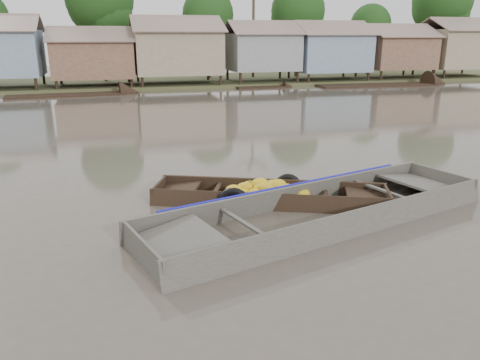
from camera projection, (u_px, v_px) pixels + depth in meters
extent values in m
plane|color=#50493D|center=(268.00, 236.00, 9.57)|extent=(120.00, 120.00, 0.00)
cube|color=#384723|center=(143.00, 83.00, 39.91)|extent=(120.00, 12.00, 0.50)
cube|color=brown|center=(93.00, 59.00, 35.06)|extent=(5.80, 4.60, 2.70)
cube|color=brown|center=(91.00, 34.00, 33.39)|extent=(6.20, 2.67, 1.14)
cube|color=brown|center=(91.00, 34.00, 35.67)|extent=(6.20, 2.67, 1.14)
cube|color=#86755C|center=(177.00, 52.00, 36.55)|extent=(6.50, 5.30, 3.30)
cube|color=brown|center=(178.00, 23.00, 34.61)|extent=(6.90, 3.08, 1.31)
cube|color=brown|center=(173.00, 24.00, 37.24)|extent=(6.90, 3.08, 1.31)
cube|color=gray|center=(262.00, 52.00, 38.37)|extent=(5.40, 4.70, 2.90)
cube|color=brown|center=(267.00, 27.00, 36.63)|extent=(5.80, 2.73, 1.17)
cube|color=brown|center=(257.00, 28.00, 38.97)|extent=(5.80, 2.73, 1.17)
cube|color=gray|center=(328.00, 52.00, 39.94)|extent=(6.00, 5.00, 3.10)
cube|color=brown|center=(337.00, 28.00, 38.10)|extent=(6.40, 2.90, 1.24)
cube|color=brown|center=(323.00, 28.00, 40.59)|extent=(6.40, 2.90, 1.24)
cube|color=brown|center=(395.00, 52.00, 41.63)|extent=(5.70, 4.90, 2.80)
cube|color=brown|center=(406.00, 30.00, 39.86)|extent=(6.10, 2.85, 1.21)
cube|color=brown|center=(389.00, 31.00, 42.29)|extent=(6.10, 2.85, 1.21)
cube|color=#86755C|center=(457.00, 49.00, 43.22)|extent=(6.30, 5.10, 3.40)
cube|color=brown|center=(471.00, 24.00, 41.32)|extent=(6.70, 2.96, 1.26)
cube|color=brown|center=(450.00, 25.00, 43.85)|extent=(6.70, 2.96, 1.26)
cylinder|color=#473323|center=(103.00, 45.00, 38.21)|extent=(0.28, 0.28, 6.30)
cylinder|color=#473323|center=(209.00, 50.00, 41.60)|extent=(0.28, 0.28, 5.25)
sphere|color=#113511|center=(208.00, 15.00, 40.71)|extent=(4.50, 4.50, 4.50)
cylinder|color=#473323|center=(297.00, 48.00, 42.68)|extent=(0.28, 0.28, 5.60)
sphere|color=#113511|center=(298.00, 11.00, 41.73)|extent=(4.80, 4.80, 4.80)
cylinder|color=#473323|center=(368.00, 53.00, 45.82)|extent=(0.28, 0.28, 4.55)
sphere|color=#113511|center=(371.00, 25.00, 45.04)|extent=(3.90, 3.90, 3.90)
cylinder|color=#473323|center=(437.00, 41.00, 46.38)|extent=(0.28, 0.28, 6.65)
sphere|color=#113511|center=(442.00, 0.00, 45.26)|extent=(5.70, 5.70, 5.70)
cylinder|color=#473323|center=(253.00, 34.00, 41.76)|extent=(0.24, 0.24, 8.00)
cube|color=black|center=(270.00, 205.00, 11.59)|extent=(5.60, 3.17, 0.08)
cube|color=black|center=(272.00, 188.00, 12.10)|extent=(5.36, 2.36, 0.53)
cube|color=black|center=(269.00, 204.00, 10.94)|extent=(5.36, 2.36, 0.53)
cube|color=black|center=(388.00, 201.00, 11.19)|extent=(0.54, 1.17, 0.50)
cube|color=black|center=(367.00, 197.00, 11.23)|extent=(1.32, 1.37, 0.20)
cube|color=black|center=(160.00, 191.00, 11.86)|extent=(0.54, 1.17, 0.50)
cube|color=black|center=(178.00, 190.00, 11.78)|extent=(1.32, 1.37, 0.20)
cube|color=black|center=(217.00, 190.00, 11.65)|extent=(0.56, 1.14, 0.05)
cube|color=black|center=(326.00, 194.00, 11.33)|extent=(0.56, 1.14, 0.05)
ellipsoid|color=yellow|center=(255.00, 193.00, 11.26)|extent=(0.42, 0.36, 0.22)
ellipsoid|color=yellow|center=(266.00, 187.00, 11.31)|extent=(0.52, 0.45, 0.27)
ellipsoid|color=yellow|center=(233.00, 190.00, 11.73)|extent=(0.50, 0.43, 0.26)
ellipsoid|color=yellow|center=(297.00, 191.00, 11.69)|extent=(0.48, 0.41, 0.25)
ellipsoid|color=yellow|center=(243.00, 194.00, 11.38)|extent=(0.49, 0.42, 0.25)
ellipsoid|color=yellow|center=(269.00, 186.00, 11.59)|extent=(0.52, 0.45, 0.27)
ellipsoid|color=yellow|center=(232.00, 195.00, 11.58)|extent=(0.42, 0.37, 0.22)
ellipsoid|color=yellow|center=(285.00, 189.00, 11.36)|extent=(0.50, 0.43, 0.26)
ellipsoid|color=yellow|center=(264.00, 186.00, 11.68)|extent=(0.49, 0.42, 0.25)
ellipsoid|color=yellow|center=(261.00, 187.00, 11.62)|extent=(0.48, 0.42, 0.25)
ellipsoid|color=yellow|center=(260.00, 183.00, 11.51)|extent=(0.52, 0.45, 0.27)
ellipsoid|color=yellow|center=(283.00, 188.00, 11.82)|extent=(0.45, 0.39, 0.24)
ellipsoid|color=yellow|center=(274.00, 198.00, 11.17)|extent=(0.44, 0.38, 0.23)
ellipsoid|color=yellow|center=(265.00, 187.00, 11.74)|extent=(0.44, 0.38, 0.23)
ellipsoid|color=yellow|center=(261.00, 188.00, 11.41)|extent=(0.51, 0.44, 0.26)
ellipsoid|color=yellow|center=(239.00, 194.00, 11.40)|extent=(0.55, 0.47, 0.28)
ellipsoid|color=yellow|center=(260.00, 185.00, 11.79)|extent=(0.43, 0.37, 0.22)
ellipsoid|color=yellow|center=(302.00, 194.00, 11.26)|extent=(0.50, 0.43, 0.26)
ellipsoid|color=yellow|center=(304.00, 190.00, 11.60)|extent=(0.54, 0.46, 0.28)
ellipsoid|color=yellow|center=(273.00, 189.00, 11.35)|extent=(0.49, 0.42, 0.25)
ellipsoid|color=yellow|center=(277.00, 192.00, 11.28)|extent=(0.48, 0.41, 0.25)
ellipsoid|color=yellow|center=(242.00, 197.00, 11.31)|extent=(0.53, 0.46, 0.27)
ellipsoid|color=yellow|center=(310.00, 201.00, 11.06)|extent=(0.46, 0.39, 0.24)
ellipsoid|color=yellow|center=(240.00, 197.00, 11.31)|extent=(0.54, 0.46, 0.28)
ellipsoid|color=yellow|center=(277.00, 185.00, 11.38)|extent=(0.56, 0.48, 0.29)
ellipsoid|color=yellow|center=(236.00, 191.00, 11.56)|extent=(0.55, 0.47, 0.28)
ellipsoid|color=yellow|center=(272.00, 184.00, 11.52)|extent=(0.42, 0.36, 0.22)
ellipsoid|color=yellow|center=(282.00, 188.00, 11.79)|extent=(0.47, 0.41, 0.24)
ellipsoid|color=yellow|center=(289.00, 190.00, 11.24)|extent=(0.43, 0.37, 0.22)
ellipsoid|color=yellow|center=(244.00, 187.00, 11.61)|extent=(0.47, 0.40, 0.24)
ellipsoid|color=yellow|center=(250.00, 186.00, 11.58)|extent=(0.55, 0.47, 0.28)
ellipsoid|color=yellow|center=(233.00, 199.00, 11.31)|extent=(0.44, 0.38, 0.23)
cylinder|color=#3F6626|center=(250.00, 184.00, 11.50)|extent=(0.04, 0.04, 0.18)
cylinder|color=#3F6626|center=(279.00, 185.00, 11.41)|extent=(0.04, 0.04, 0.18)
cylinder|color=#3F6626|center=(300.00, 186.00, 11.35)|extent=(0.04, 0.04, 0.18)
torus|color=black|center=(288.00, 187.00, 12.13)|extent=(0.74, 0.45, 0.73)
torus|color=black|center=(234.00, 203.00, 10.96)|extent=(0.79, 0.47, 0.78)
cube|color=#403C36|center=(320.00, 224.00, 10.41)|extent=(8.41, 3.96, 0.08)
cube|color=#403C36|center=(293.00, 198.00, 11.14)|extent=(8.14, 2.48, 0.67)
cube|color=#403C36|center=(354.00, 227.00, 9.50)|extent=(8.14, 2.48, 0.67)
cube|color=#403C36|center=(440.00, 182.00, 12.38)|extent=(0.62, 1.99, 0.64)
cube|color=#403C36|center=(422.00, 183.00, 12.00)|extent=(1.86, 2.10, 0.26)
cube|color=#403C36|center=(143.00, 255.00, 8.26)|extent=(0.62, 1.99, 0.64)
cube|color=#403C36|center=(179.00, 242.00, 8.60)|extent=(1.86, 2.10, 0.26)
cube|color=#403C36|center=(245.00, 224.00, 9.30)|extent=(0.64, 1.93, 0.05)
cube|color=#403C36|center=(384.00, 191.00, 11.26)|extent=(0.64, 1.93, 0.05)
cube|color=#665E54|center=(320.00, 221.00, 10.39)|extent=(6.47, 3.27, 0.02)
cube|color=#0F0F9C|center=(291.00, 187.00, 11.12)|extent=(6.57, 1.96, 0.17)
torus|color=olive|center=(414.00, 203.00, 11.47)|extent=(0.47, 0.47, 0.07)
torus|color=olive|center=(414.00, 201.00, 11.46)|extent=(0.38, 0.38, 0.07)
cube|color=black|center=(377.00, 87.00, 37.74)|extent=(9.93, 2.64, 0.35)
cube|color=black|center=(262.00, 89.00, 36.14)|extent=(3.96, 0.94, 0.35)
cube|color=black|center=(67.00, 97.00, 31.51)|extent=(7.72, 2.12, 0.35)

